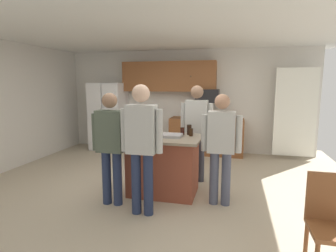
# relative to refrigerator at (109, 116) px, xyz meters

# --- Properties ---
(floor) EXTENTS (7.04, 7.04, 0.00)m
(floor) POSITION_rel_refrigerator_xyz_m (2.00, -2.38, -0.88)
(floor) COLOR #B7A88E
(floor) RESTS_ON ground
(ceiling) EXTENTS (7.04, 7.04, 0.00)m
(ceiling) POSITION_rel_refrigerator_xyz_m (2.00, -2.38, 1.72)
(ceiling) COLOR white
(back_wall) EXTENTS (6.40, 0.10, 2.60)m
(back_wall) POSITION_rel_refrigerator_xyz_m (2.00, 0.42, 0.42)
(back_wall) COLOR silver
(back_wall) RESTS_ON ground
(french_door_window_panel) EXTENTS (0.90, 0.06, 2.00)m
(french_door_window_panel) POSITION_rel_refrigerator_xyz_m (4.60, 0.02, 0.22)
(french_door_window_panel) COLOR white
(french_door_window_panel) RESTS_ON ground
(cabinet_run_upper) EXTENTS (2.40, 0.38, 0.75)m
(cabinet_run_upper) POSITION_rel_refrigerator_xyz_m (1.60, 0.22, 1.04)
(cabinet_run_upper) COLOR brown
(cabinet_run_lower) EXTENTS (1.80, 0.63, 0.90)m
(cabinet_run_lower) POSITION_rel_refrigerator_xyz_m (2.60, 0.10, -0.43)
(cabinet_run_lower) COLOR brown
(cabinet_run_lower) RESTS_ON ground
(refrigerator) EXTENTS (0.87, 0.76, 1.77)m
(refrigerator) POSITION_rel_refrigerator_xyz_m (0.00, 0.00, 0.00)
(refrigerator) COLOR white
(refrigerator) RESTS_ON ground
(microwave_over_range) EXTENTS (0.56, 0.40, 0.32)m
(microwave_over_range) POSITION_rel_refrigerator_xyz_m (2.60, 0.12, 0.57)
(microwave_over_range) COLOR black
(kitchen_island) EXTENTS (1.17, 0.84, 0.92)m
(kitchen_island) POSITION_rel_refrigerator_xyz_m (2.21, -2.59, -0.41)
(kitchen_island) COLOR brown
(kitchen_island) RESTS_ON ground
(person_host_foreground) EXTENTS (0.57, 0.23, 1.74)m
(person_host_foreground) POSITION_rel_refrigerator_xyz_m (2.11, -3.36, 0.13)
(person_host_foreground) COLOR #232D4C
(person_host_foreground) RESTS_ON ground
(person_elder_center) EXTENTS (0.57, 0.22, 1.61)m
(person_elder_center) POSITION_rel_refrigerator_xyz_m (3.11, -2.80, 0.04)
(person_elder_center) COLOR #4C5166
(person_elder_center) RESTS_ON ground
(person_guest_right) EXTENTS (0.57, 0.22, 1.62)m
(person_guest_right) POSITION_rel_refrigerator_xyz_m (1.58, -3.17, 0.05)
(person_guest_right) COLOR #232D4C
(person_guest_right) RESTS_ON ground
(person_guest_left) EXTENTS (0.57, 0.23, 1.72)m
(person_guest_left) POSITION_rel_refrigerator_xyz_m (2.63, -1.91, 0.11)
(person_guest_left) COLOR #383842
(person_guest_left) RESTS_ON ground
(glass_pilsner) EXTENTS (0.06, 0.06, 0.12)m
(glass_pilsner) POSITION_rel_refrigerator_xyz_m (2.46, -2.35, 0.10)
(glass_pilsner) COLOR black
(glass_pilsner) RESTS_ON kitchen_island
(glass_short_whisky) EXTENTS (0.07, 0.07, 0.14)m
(glass_short_whisky) POSITION_rel_refrigerator_xyz_m (1.98, -2.51, 0.11)
(glass_short_whisky) COLOR black
(glass_short_whisky) RESTS_ON kitchen_island
(tumbler_amber) EXTENTS (0.07, 0.07, 0.17)m
(tumbler_amber) POSITION_rel_refrigerator_xyz_m (2.57, -2.33, 0.12)
(tumbler_amber) COLOR black
(tumbler_amber) RESTS_ON kitchen_island
(mug_blue_stoneware) EXTENTS (0.12, 0.08, 0.10)m
(mug_blue_stoneware) POSITION_rel_refrigerator_xyz_m (1.88, -2.34, 0.09)
(mug_blue_stoneware) COLOR white
(mug_blue_stoneware) RESTS_ON kitchen_island
(glass_dark_ale) EXTENTS (0.06, 0.06, 0.12)m
(glass_dark_ale) POSITION_rel_refrigerator_xyz_m (2.62, -2.44, 0.10)
(glass_dark_ale) COLOR black
(glass_dark_ale) RESTS_ON kitchen_island
(glass_stout_tall) EXTENTS (0.07, 0.07, 0.12)m
(glass_stout_tall) POSITION_rel_refrigerator_xyz_m (2.01, -2.85, 0.10)
(glass_stout_tall) COLOR black
(glass_stout_tall) RESTS_ON kitchen_island
(serving_tray) EXTENTS (0.44, 0.30, 0.04)m
(serving_tray) POSITION_rel_refrigerator_xyz_m (2.27, -2.57, 0.06)
(serving_tray) COLOR #B7B7BC
(serving_tray) RESTS_ON kitchen_island
(wooden_chair) EXTENTS (0.42, 0.42, 0.93)m
(wooden_chair) POSITION_rel_refrigerator_xyz_m (4.19, -4.05, -0.36)
(wooden_chair) COLOR brown
(wooden_chair) RESTS_ON ground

